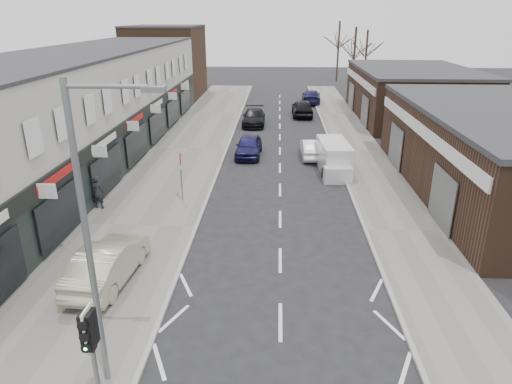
# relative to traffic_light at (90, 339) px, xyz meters

# --- Properties ---
(ground) EXTENTS (160.00, 160.00, 0.00)m
(ground) POSITION_rel_traffic_light_xyz_m (4.40, 2.02, -2.41)
(ground) COLOR black
(ground) RESTS_ON ground
(pavement_left) EXTENTS (5.50, 64.00, 0.12)m
(pavement_left) POSITION_rel_traffic_light_xyz_m (-2.35, 24.02, -2.35)
(pavement_left) COLOR slate
(pavement_left) RESTS_ON ground
(pavement_right) EXTENTS (3.50, 64.00, 0.12)m
(pavement_right) POSITION_rel_traffic_light_xyz_m (10.15, 24.02, -2.35)
(pavement_right) COLOR slate
(pavement_right) RESTS_ON ground
(shop_terrace_left) EXTENTS (8.00, 41.00, 7.10)m
(shop_terrace_left) POSITION_rel_traffic_light_xyz_m (-9.10, 21.52, 1.14)
(shop_terrace_left) COLOR beige
(shop_terrace_left) RESTS_ON ground
(brick_block_far) EXTENTS (8.00, 10.00, 8.00)m
(brick_block_far) POSITION_rel_traffic_light_xyz_m (-9.10, 47.02, 1.59)
(brick_block_far) COLOR #432B1C
(brick_block_far) RESTS_ON ground
(right_unit_near) EXTENTS (10.00, 18.00, 4.50)m
(right_unit_near) POSITION_rel_traffic_light_xyz_m (16.90, 16.02, -0.16)
(right_unit_near) COLOR #3B261B
(right_unit_near) RESTS_ON ground
(right_unit_far) EXTENTS (10.00, 16.00, 4.50)m
(right_unit_far) POSITION_rel_traffic_light_xyz_m (16.90, 36.02, -0.16)
(right_unit_far) COLOR #3B261B
(right_unit_far) RESTS_ON ground
(tree_far_a) EXTENTS (3.60, 3.60, 8.00)m
(tree_far_a) POSITION_rel_traffic_light_xyz_m (13.40, 50.02, -2.41)
(tree_far_a) COLOR #382D26
(tree_far_a) RESTS_ON ground
(tree_far_b) EXTENTS (3.60, 3.60, 7.50)m
(tree_far_b) POSITION_rel_traffic_light_xyz_m (15.90, 56.02, -2.41)
(tree_far_b) COLOR #382D26
(tree_far_b) RESTS_ON ground
(tree_far_c) EXTENTS (3.60, 3.60, 8.50)m
(tree_far_c) POSITION_rel_traffic_light_xyz_m (12.90, 62.02, -2.41)
(tree_far_c) COLOR #382D26
(tree_far_c) RESTS_ON ground
(traffic_light) EXTENTS (0.28, 0.60, 3.10)m
(traffic_light) POSITION_rel_traffic_light_xyz_m (0.00, 0.00, 0.00)
(traffic_light) COLOR slate
(traffic_light) RESTS_ON pavement_left
(street_lamp) EXTENTS (2.23, 0.22, 8.00)m
(street_lamp) POSITION_rel_traffic_light_xyz_m (-0.13, 1.22, 2.20)
(street_lamp) COLOR slate
(street_lamp) RESTS_ON pavement_left
(warning_sign) EXTENTS (0.12, 0.80, 2.70)m
(warning_sign) POSITION_rel_traffic_light_xyz_m (-0.76, 14.02, -0.21)
(warning_sign) COLOR slate
(warning_sign) RESTS_ON pavement_left
(white_van) EXTENTS (1.98, 4.90, 1.87)m
(white_van) POSITION_rel_traffic_light_xyz_m (7.80, 19.54, -1.53)
(white_van) COLOR silver
(white_van) RESTS_ON ground
(sedan_on_pavement) EXTENTS (1.95, 4.65, 1.50)m
(sedan_on_pavement) POSITION_rel_traffic_light_xyz_m (-1.92, 6.02, -1.55)
(sedan_on_pavement) COLOR #A7A385
(sedan_on_pavement) RESTS_ON pavement_left
(pedestrian) EXTENTS (0.67, 0.47, 1.75)m
(pedestrian) POSITION_rel_traffic_light_xyz_m (-4.80, 12.66, -1.42)
(pedestrian) COLOR black
(pedestrian) RESTS_ON pavement_left
(parked_car_left_a) EXTENTS (1.84, 4.31, 1.45)m
(parked_car_left_a) POSITION_rel_traffic_light_xyz_m (2.20, 22.66, -1.69)
(parked_car_left_a) COLOR #15143F
(parked_car_left_a) RESTS_ON ground
(parked_car_left_b) EXTENTS (2.04, 4.90, 1.41)m
(parked_car_left_b) POSITION_rel_traffic_light_xyz_m (2.04, 32.38, -1.71)
(parked_car_left_b) COLOR black
(parked_car_left_b) RESTS_ON ground
(parked_car_right_a) EXTENTS (1.45, 3.93, 1.28)m
(parked_car_right_a) POSITION_rel_traffic_light_xyz_m (6.60, 22.49, -1.77)
(parked_car_right_a) COLOR white
(parked_car_right_a) RESTS_ON ground
(parked_car_right_b) EXTENTS (2.00, 4.85, 1.64)m
(parked_car_right_b) POSITION_rel_traffic_light_xyz_m (6.60, 36.43, -1.59)
(parked_car_right_b) COLOR black
(parked_car_right_b) RESTS_ON ground
(parked_car_right_c) EXTENTS (2.37, 5.16, 1.46)m
(parked_car_right_c) POSITION_rel_traffic_light_xyz_m (7.90, 43.59, -1.68)
(parked_car_right_c) COLOR #13133D
(parked_car_right_c) RESTS_ON ground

